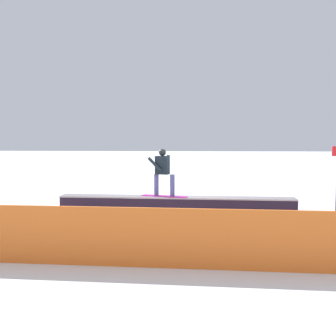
# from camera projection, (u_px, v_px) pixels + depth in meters

# --- Properties ---
(ground_plane) EXTENTS (120.00, 120.00, 0.00)m
(ground_plane) POSITION_uv_depth(u_px,v_px,m) (176.00, 215.00, 12.20)
(ground_plane) COLOR white
(grind_box) EXTENTS (7.15, 0.86, 0.57)m
(grind_box) POSITION_uv_depth(u_px,v_px,m) (176.00, 207.00, 12.18)
(grind_box) COLOR black
(grind_box) RESTS_ON ground_plane
(snowboarder) EXTENTS (1.45, 0.68, 1.45)m
(snowboarder) POSITION_uv_depth(u_px,v_px,m) (163.00, 170.00, 12.15)
(snowboarder) COLOR #C11A98
(snowboarder) RESTS_ON grind_box
(safety_fence) EXTENTS (13.32, 0.61, 1.10)m
(safety_fence) POSITION_uv_depth(u_px,v_px,m) (164.00, 238.00, 7.21)
(safety_fence) COLOR orange
(safety_fence) RESTS_ON ground_plane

